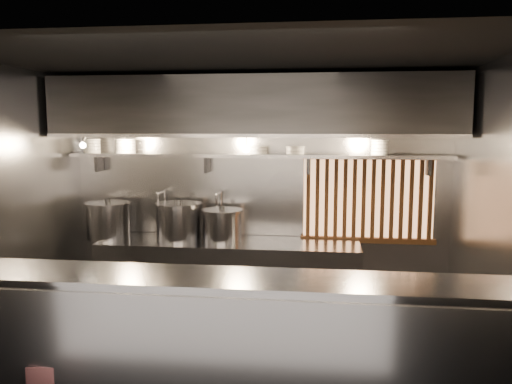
% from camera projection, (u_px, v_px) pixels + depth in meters
% --- Properties ---
extents(floor, '(4.50, 4.50, 0.00)m').
position_uv_depth(floor, '(239.00, 362.00, 4.72)').
color(floor, black).
rests_on(floor, ground).
extents(ceiling, '(4.50, 4.50, 0.00)m').
position_uv_depth(ceiling, '(238.00, 59.00, 4.36)').
color(ceiling, black).
rests_on(ceiling, wall_back).
extents(wall_back, '(4.50, 0.00, 4.50)m').
position_uv_depth(wall_back, '(258.00, 195.00, 6.01)').
color(wall_back, gray).
rests_on(wall_back, floor).
extents(wall_left, '(0.00, 3.00, 3.00)m').
position_uv_depth(wall_left, '(8.00, 212.00, 4.81)').
color(wall_left, gray).
rests_on(wall_left, floor).
extents(wall_right, '(0.00, 3.00, 3.00)m').
position_uv_depth(wall_right, '(498.00, 222.00, 4.26)').
color(wall_right, gray).
rests_on(wall_right, floor).
extents(serving_counter, '(4.50, 0.56, 1.13)m').
position_uv_depth(serving_counter, '(219.00, 350.00, 3.70)').
color(serving_counter, '#98989D').
rests_on(serving_counter, floor).
extents(cooking_bench, '(3.00, 0.70, 0.90)m').
position_uv_depth(cooking_bench, '(229.00, 279.00, 5.81)').
color(cooking_bench, '#98989D').
rests_on(cooking_bench, floor).
extents(bowl_shelf, '(4.40, 0.34, 0.04)m').
position_uv_depth(bowl_shelf, '(256.00, 156.00, 5.77)').
color(bowl_shelf, '#98989D').
rests_on(bowl_shelf, wall_back).
extents(exhaust_hood, '(4.40, 0.81, 0.65)m').
position_uv_depth(exhaust_hood, '(254.00, 107.00, 5.49)').
color(exhaust_hood, '#2D2D30').
rests_on(exhaust_hood, ceiling).
extents(wood_screen, '(1.56, 0.09, 1.04)m').
position_uv_depth(wood_screen, '(368.00, 199.00, 5.81)').
color(wood_screen, '#F7AE6F').
rests_on(wood_screen, wall_back).
extents(faucet_left, '(0.04, 0.30, 0.50)m').
position_uv_depth(faucet_left, '(163.00, 202.00, 6.03)').
color(faucet_left, silver).
rests_on(faucet_left, wall_back).
extents(faucet_right, '(0.04, 0.30, 0.50)m').
position_uv_depth(faucet_right, '(219.00, 203.00, 5.95)').
color(faucet_right, silver).
rests_on(faucet_right, wall_back).
extents(heat_lamp, '(0.25, 0.35, 0.20)m').
position_uv_depth(heat_lamp, '(81.00, 140.00, 5.52)').
color(heat_lamp, '#98989D').
rests_on(heat_lamp, exhaust_hood).
extents(pendant_bulb, '(0.09, 0.09, 0.19)m').
position_uv_depth(pendant_bulb, '(246.00, 149.00, 5.66)').
color(pendant_bulb, '#2D2D30').
rests_on(pendant_bulb, exhaust_hood).
extents(stock_pot_left, '(0.64, 0.64, 0.47)m').
position_uv_depth(stock_pot_left, '(108.00, 220.00, 5.92)').
color(stock_pot_left, '#98989D').
rests_on(stock_pot_left, cooking_bench).
extents(stock_pot_mid, '(0.70, 0.70, 0.47)m').
position_uv_depth(stock_pot_mid, '(179.00, 221.00, 5.82)').
color(stock_pot_mid, '#98989D').
rests_on(stock_pot_mid, cooking_bench).
extents(stock_pot_right, '(0.58, 0.58, 0.41)m').
position_uv_depth(stock_pot_right, '(222.00, 225.00, 5.75)').
color(stock_pot_right, '#98989D').
rests_on(stock_pot_right, cooking_bench).
extents(bowl_stack_0, '(0.21, 0.21, 0.17)m').
position_uv_depth(bowl_stack_0, '(92.00, 146.00, 6.00)').
color(bowl_stack_0, silver).
rests_on(bowl_stack_0, bowl_shelf).
extents(bowl_stack_1, '(0.24, 0.24, 0.17)m').
position_uv_depth(bowl_stack_1, '(126.00, 146.00, 5.95)').
color(bowl_stack_1, silver).
rests_on(bowl_stack_1, bowl_shelf).
extents(bowl_stack_2, '(0.22, 0.22, 0.09)m').
position_uv_depth(bowl_stack_2, '(258.00, 150.00, 5.76)').
color(bowl_stack_2, silver).
rests_on(bowl_stack_2, bowl_shelf).
extents(bowl_stack_3, '(0.22, 0.22, 0.09)m').
position_uv_depth(bowl_stack_3, '(295.00, 150.00, 5.71)').
color(bowl_stack_3, silver).
rests_on(bowl_stack_3, bowl_shelf).
extents(bowl_stack_4, '(0.20, 0.20, 0.17)m').
position_uv_depth(bowl_stack_4, '(379.00, 147.00, 5.59)').
color(bowl_stack_4, silver).
rests_on(bowl_stack_4, bowl_shelf).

